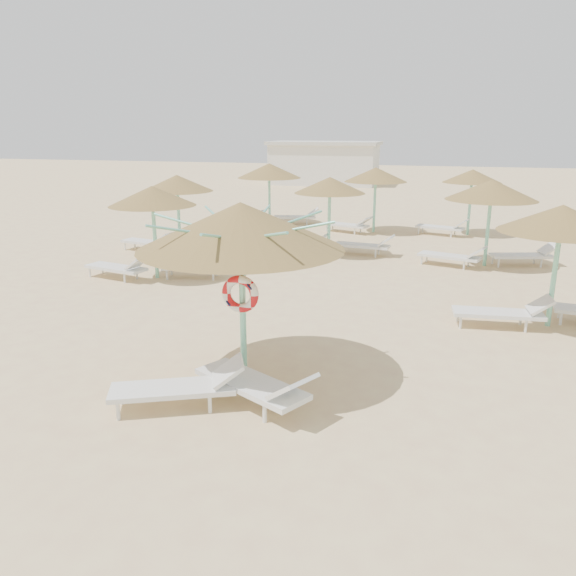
# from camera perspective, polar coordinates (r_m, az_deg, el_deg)

# --- Properties ---
(ground) EXTENTS (120.00, 120.00, 0.00)m
(ground) POSITION_cam_1_polar(r_m,az_deg,el_deg) (10.04, -5.11, -8.95)
(ground) COLOR #DBC385
(ground) RESTS_ON ground
(main_palapa) EXTENTS (3.42, 3.42, 3.07)m
(main_palapa) POSITION_cam_1_polar(r_m,az_deg,el_deg) (9.22, -4.82, 6.24)
(main_palapa) COLOR #7AD4B7
(main_palapa) RESTS_ON ground
(lounger_main_a) EXTENTS (2.13, 1.42, 0.75)m
(lounger_main_a) POSITION_cam_1_polar(r_m,az_deg,el_deg) (8.99, -10.72, -9.78)
(lounger_main_a) COLOR silver
(lounger_main_a) RESTS_ON ground
(lounger_main_b) EXTENTS (2.23, 1.60, 0.79)m
(lounger_main_b) POSITION_cam_1_polar(r_m,az_deg,el_deg) (8.86, -3.13, -9.74)
(lounger_main_b) COLOR silver
(lounger_main_b) RESTS_ON ground
(palapa_field) EXTENTS (21.05, 14.17, 2.72)m
(palapa_field) POSITION_cam_1_polar(r_m,az_deg,el_deg) (18.48, 16.21, 9.35)
(palapa_field) COLOR #7AD4B7
(palapa_field) RESTS_ON ground
(service_hut) EXTENTS (8.40, 4.40, 3.25)m
(service_hut) POSITION_cam_1_polar(r_m,az_deg,el_deg) (44.55, 3.72, 12.58)
(service_hut) COLOR silver
(service_hut) RESTS_ON ground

